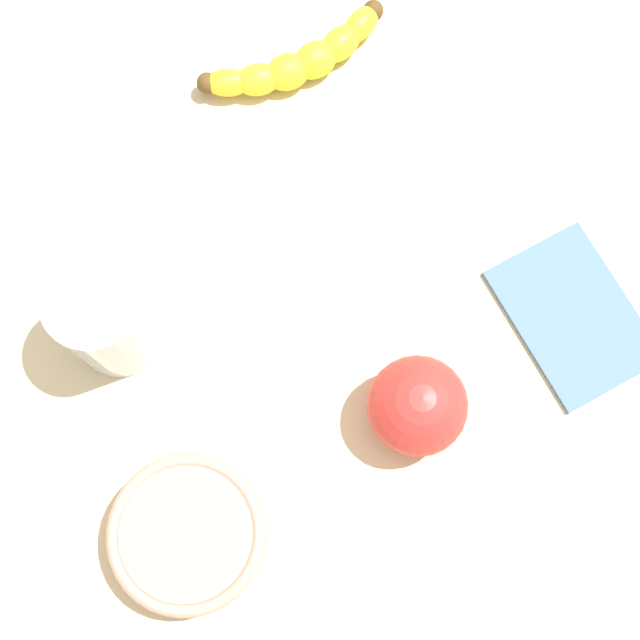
{
  "coord_description": "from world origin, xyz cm",
  "views": [
    {
      "loc": [
        26.95,
        -8.57,
        78.84
      ],
      "look_at": [
        11.09,
        0.88,
        5.0
      ],
      "focal_mm": 49.41,
      "sensor_mm": 36.0,
      "label": 1
    }
  ],
  "objects_px": {
    "smoothie_glass": "(108,319)",
    "apple_fruit": "(417,406)",
    "ceramic_bowl": "(188,534)",
    "banana": "(299,61)"
  },
  "relations": [
    {
      "from": "apple_fruit",
      "to": "smoothie_glass",
      "type": "bearing_deg",
      "value": -136.35
    },
    {
      "from": "banana",
      "to": "apple_fruit",
      "type": "relative_size",
      "value": 2.31
    },
    {
      "from": "banana",
      "to": "ceramic_bowl",
      "type": "bearing_deg",
      "value": -127.53
    },
    {
      "from": "banana",
      "to": "smoothie_glass",
      "type": "height_order",
      "value": "smoothie_glass"
    },
    {
      "from": "ceramic_bowl",
      "to": "banana",
      "type": "bearing_deg",
      "value": 137.81
    },
    {
      "from": "smoothie_glass",
      "to": "apple_fruit",
      "type": "xyz_separation_m",
      "value": [
        0.19,
        0.18,
        -0.01
      ]
    },
    {
      "from": "ceramic_bowl",
      "to": "apple_fruit",
      "type": "distance_m",
      "value": 0.21
    },
    {
      "from": "smoothie_glass",
      "to": "apple_fruit",
      "type": "height_order",
      "value": "smoothie_glass"
    },
    {
      "from": "banana",
      "to": "ceramic_bowl",
      "type": "distance_m",
      "value": 0.44
    },
    {
      "from": "smoothie_glass",
      "to": "ceramic_bowl",
      "type": "height_order",
      "value": "smoothie_glass"
    }
  ]
}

